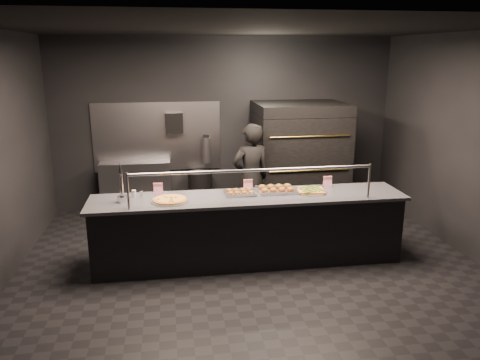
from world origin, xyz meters
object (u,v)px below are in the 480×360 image
at_px(service_counter, 249,229).
at_px(prep_shelf, 136,187).
at_px(fire_extinguisher, 206,150).
at_px(beer_tap, 122,191).
at_px(slider_tray_a, 240,192).
at_px(slider_tray_b, 276,189).
at_px(square_pizza, 311,191).
at_px(worker, 251,178).
at_px(round_pizza, 170,200).
at_px(trash_bin, 200,191).
at_px(towel_dispenser, 174,123).
at_px(pizza_oven, 299,158).

height_order(service_counter, prep_shelf, service_counter).
xyz_separation_m(fire_extinguisher, beer_tap, (-1.25, -2.41, 0.01)).
height_order(slider_tray_a, slider_tray_b, slider_tray_b).
bearing_deg(square_pizza, beer_tap, -178.47).
xyz_separation_m(square_pizza, worker, (-0.62, 1.13, -0.09)).
height_order(round_pizza, slider_tray_a, slider_tray_a).
height_order(slider_tray_a, worker, worker).
relative_size(service_counter, trash_bin, 5.81).
relative_size(service_counter, slider_tray_b, 7.48).
height_order(slider_tray_b, trash_bin, slider_tray_b).
distance_m(trash_bin, worker, 1.35).
height_order(towel_dispenser, worker, towel_dispenser).
distance_m(pizza_oven, towel_dispenser, 2.23).
height_order(slider_tray_a, square_pizza, slider_tray_a).
distance_m(pizza_oven, fire_extinguisher, 1.63).
xyz_separation_m(service_counter, worker, (0.23, 1.18, 0.38)).
height_order(fire_extinguisher, trash_bin, fire_extinguisher).
bearing_deg(slider_tray_b, service_counter, -159.28).
relative_size(beer_tap, worker, 0.30).
distance_m(towel_dispenser, worker, 1.80).
distance_m(pizza_oven, round_pizza, 2.95).
xyz_separation_m(slider_tray_b, trash_bin, (-0.88, 2.07, -0.60)).
distance_m(service_counter, prep_shelf, 2.82).
relative_size(fire_extinguisher, worker, 0.30).
relative_size(fire_extinguisher, beer_tap, 0.99).
relative_size(round_pizza, trash_bin, 0.69).
bearing_deg(beer_tap, worker, 33.03).
height_order(service_counter, worker, worker).
bearing_deg(slider_tray_b, towel_dispenser, 120.09).
height_order(round_pizza, slider_tray_b, slider_tray_b).
distance_m(prep_shelf, trash_bin, 1.12).
relative_size(prep_shelf, round_pizza, 2.46).
height_order(fire_extinguisher, square_pizza, fire_extinguisher).
height_order(prep_shelf, slider_tray_b, slider_tray_b).
height_order(trash_bin, worker, worker).
bearing_deg(pizza_oven, slider_tray_b, -114.62).
bearing_deg(slider_tray_a, round_pizza, -170.34).
relative_size(towel_dispenser, slider_tray_b, 0.64).
bearing_deg(beer_tap, service_counter, 0.36).
bearing_deg(trash_bin, slider_tray_b, -66.93).
relative_size(prep_shelf, fire_extinguisher, 2.38).
bearing_deg(fire_extinguisher, round_pizza, -105.16).
xyz_separation_m(fire_extinguisher, slider_tray_b, (0.75, -2.25, -0.11)).
bearing_deg(round_pizza, service_counter, 2.86).
bearing_deg(pizza_oven, fire_extinguisher, 162.11).
bearing_deg(trash_bin, round_pizza, -103.15).
height_order(service_counter, fire_extinguisher, service_counter).
height_order(towel_dispenser, beer_tap, towel_dispenser).
xyz_separation_m(service_counter, towel_dispenser, (-0.90, 2.39, 1.09)).
height_order(service_counter, slider_tray_b, service_counter).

